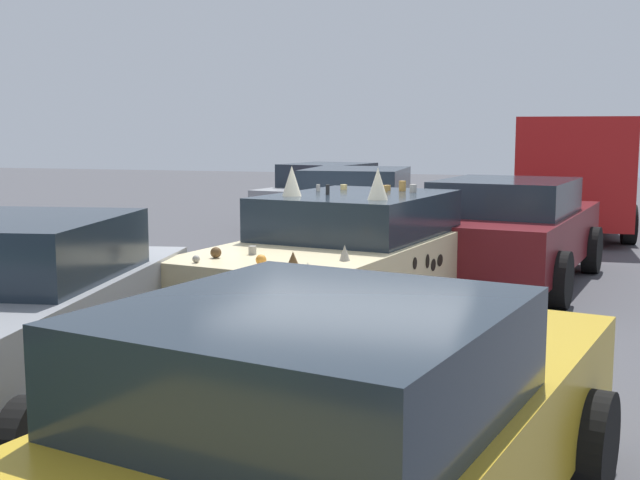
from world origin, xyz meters
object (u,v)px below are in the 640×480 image
art_car_decorated (350,258)px  parked_sedan_behind_right (333,194)px  parked_sedan_near_right (341,436)px  parked_sedan_far_right (353,211)px  parked_van_behind_left (568,169)px  parked_sedan_row_back_far (509,230)px

art_car_decorated → parked_sedan_behind_right: 9.19m
art_car_decorated → parked_sedan_near_right: size_ratio=1.03×
parked_sedan_behind_right → parked_sedan_far_right: bearing=-148.8°
parked_van_behind_left → parked_sedan_near_right: 13.71m
art_car_decorated → parked_van_behind_left: 9.23m
parked_sedan_behind_right → parked_sedan_row_back_far: bearing=-134.5°
parked_van_behind_left → parked_sedan_far_right: (-4.01, 3.47, -0.57)m
parked_sedan_far_right → parked_sedan_row_back_far: parked_sedan_row_back_far is taller
art_car_decorated → parked_sedan_far_right: 5.08m
parked_sedan_far_right → parked_sedan_behind_right: 4.13m
parked_van_behind_left → parked_sedan_near_right: bearing=173.4°
parked_sedan_far_right → parked_sedan_behind_right: bearing=-162.7°
parked_sedan_far_right → parked_sedan_row_back_far: (-2.11, -2.71, 0.02)m
parked_van_behind_left → parked_sedan_behind_right: 4.96m
parked_van_behind_left → parked_sedan_near_right: parked_van_behind_left is taller
art_car_decorated → parked_sedan_behind_right: size_ratio=0.99×
parked_sedan_behind_right → parked_sedan_row_back_far: parked_sedan_row_back_far is taller
parked_sedan_near_right → parked_sedan_row_back_far: 7.54m
art_car_decorated → parked_sedan_near_right: (-4.72, -1.20, -0.06)m
parked_sedan_near_right → art_car_decorated: bearing=26.7°
art_car_decorated → parked_sedan_behind_right: bearing=-152.6°
parked_sedan_behind_right → art_car_decorated: bearing=-152.4°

